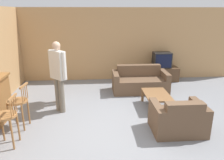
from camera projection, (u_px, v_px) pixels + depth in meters
ground_plane at (122, 128)px, 4.83m from camera, size 24.00×24.00×0.00m
wall_back at (110, 45)px, 7.94m from camera, size 9.40×0.08×2.60m
bar_chair_near at (6, 119)px, 4.05m from camera, size 0.45×0.45×1.00m
bar_chair_mid at (18, 104)px, 4.70m from camera, size 0.48×0.48×1.00m
couch_far at (140, 82)px, 6.99m from camera, size 1.73×0.86×0.80m
armchair_near at (178, 119)px, 4.59m from camera, size 1.08×0.81×0.78m
coffee_table at (157, 96)px, 5.75m from camera, size 0.63×1.00×0.39m
tv_unit at (161, 74)px, 8.05m from camera, size 1.23×0.52×0.51m
tv at (162, 60)px, 7.89m from camera, size 0.63×0.43×0.55m
person_by_window at (58, 72)px, 5.90m from camera, size 0.26×0.60×1.61m
person_by_counter at (58, 73)px, 5.35m from camera, size 0.45×0.46×1.79m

